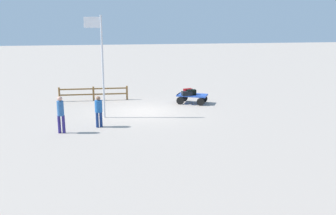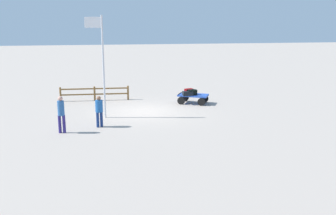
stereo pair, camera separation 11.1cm
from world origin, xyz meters
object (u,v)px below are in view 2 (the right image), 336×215
object	(u,v)px
suitcase_maroon	(188,93)
worker_trailing	(61,112)
worker_lead	(99,109)
flagpole	(101,59)
luggage_cart	(193,97)
suitcase_navy	(189,91)
suitcase_grey	(192,92)

from	to	relation	value
suitcase_maroon	worker_trailing	distance (m)	8.58
suitcase_maroon	worker_lead	world-z (taller)	worker_lead
worker_lead	worker_trailing	xyz separation A→B (m)	(1.71, 0.73, 0.09)
worker_trailing	flagpole	bearing A→B (deg)	-127.00
luggage_cart	suitcase_navy	bearing A→B (deg)	-34.21
suitcase_navy	suitcase_maroon	distance (m)	0.44
suitcase_grey	suitcase_navy	bearing A→B (deg)	-65.12
worker_trailing	worker_lead	bearing A→B (deg)	-156.93
flagpole	suitcase_navy	bearing A→B (deg)	-152.26
suitcase_grey	worker_lead	size ratio (longest dim) A/B	0.37
suitcase_navy	suitcase_grey	world-z (taller)	suitcase_navy
suitcase_maroon	worker_trailing	size ratio (longest dim) A/B	0.37
flagpole	luggage_cart	bearing A→B (deg)	-154.40
worker_lead	luggage_cart	bearing A→B (deg)	-142.16
suitcase_grey	suitcase_maroon	xyz separation A→B (m)	(0.31, 0.09, -0.04)
worker_trailing	flagpole	xyz separation A→B (m)	(-1.90, -2.52, 2.16)
suitcase_grey	flagpole	world-z (taller)	flagpole
suitcase_navy	suitcase_maroon	size ratio (longest dim) A/B	0.92
luggage_cart	suitcase_grey	bearing A→B (deg)	67.09
suitcase_maroon	flagpole	size ratio (longest dim) A/B	0.12
worker_lead	flagpole	world-z (taller)	flagpole
worker_lead	worker_trailing	bearing A→B (deg)	23.07
luggage_cart	suitcase_navy	world-z (taller)	suitcase_navy
suitcase_maroon	worker_trailing	xyz separation A→B (m)	(7.03, 4.91, 0.29)
suitcase_maroon	worker_trailing	world-z (taller)	worker_trailing
worker_lead	flagpole	xyz separation A→B (m)	(-0.19, -1.79, 2.24)
worker_lead	flagpole	distance (m)	2.88
suitcase_maroon	flagpole	bearing A→B (deg)	24.92
worker_lead	worker_trailing	world-z (taller)	worker_trailing
luggage_cart	flagpole	distance (m)	6.70
suitcase_navy	worker_lead	world-z (taller)	worker_lead
flagpole	suitcase_maroon	bearing A→B (deg)	-155.08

